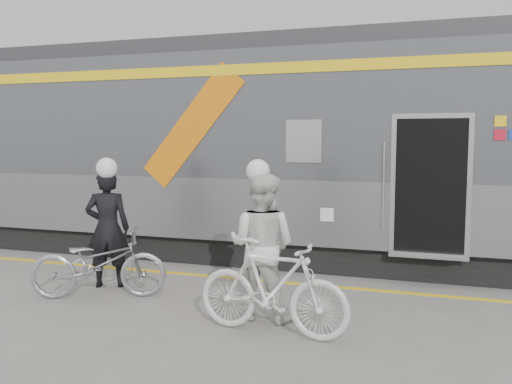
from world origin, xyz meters
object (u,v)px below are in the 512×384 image
at_px(man, 108,228).
at_px(woman, 262,246).
at_px(bicycle_right, 272,287).
at_px(bicycle_left, 99,263).

relative_size(man, woman, 0.98).
bearing_deg(woman, man, -7.71).
xyz_separation_m(man, bicycle_right, (3.00, -1.19, -0.35)).
bearing_deg(man, bicycle_right, 134.75).
relative_size(bicycle_left, bicycle_right, 1.02).
bearing_deg(bicycle_left, man, -3.59).
distance_m(bicycle_left, bicycle_right, 2.88).
xyz_separation_m(bicycle_left, woman, (2.50, -0.09, 0.43)).
relative_size(bicycle_left, woman, 1.03).
distance_m(man, woman, 2.78).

